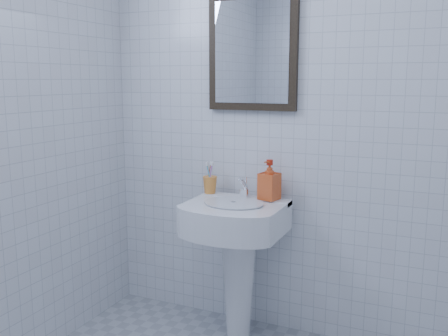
% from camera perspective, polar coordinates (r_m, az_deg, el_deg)
% --- Properties ---
extents(wall_back, '(2.20, 0.02, 2.50)m').
position_cam_1_polar(wall_back, '(2.68, 8.05, 6.66)').
color(wall_back, silver).
rests_on(wall_back, ground).
extents(washbasin, '(0.51, 0.37, 0.78)m').
position_cam_1_polar(washbasin, '(2.70, 1.52, -8.97)').
color(washbasin, silver).
rests_on(washbasin, ground).
extents(faucet, '(0.05, 0.11, 0.12)m').
position_cam_1_polar(faucet, '(2.70, 2.30, -2.40)').
color(faucet, white).
rests_on(faucet, washbasin).
extents(toothbrush_cup, '(0.11, 0.11, 0.10)m').
position_cam_1_polar(toothbrush_cup, '(2.81, -1.62, -1.93)').
color(toothbrush_cup, orange).
rests_on(toothbrush_cup, washbasin).
extents(soap_dispenser, '(0.12, 0.12, 0.21)m').
position_cam_1_polar(soap_dispenser, '(2.66, 5.21, -1.37)').
color(soap_dispenser, red).
rests_on(soap_dispenser, washbasin).
extents(wall_mirror, '(0.50, 0.04, 0.62)m').
position_cam_1_polar(wall_mirror, '(2.74, 3.26, 13.09)').
color(wall_mirror, black).
rests_on(wall_mirror, wall_back).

